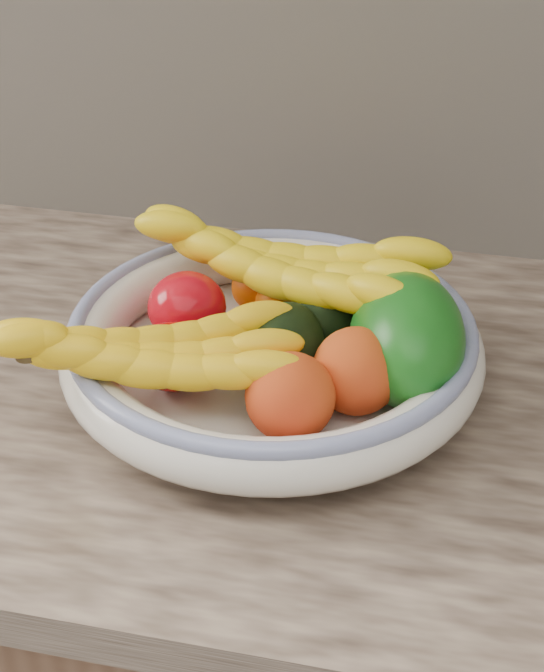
% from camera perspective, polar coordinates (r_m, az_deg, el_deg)
% --- Properties ---
extents(kitchen_counter, '(2.44, 0.66, 1.40)m').
position_cam_1_polar(kitchen_counter, '(1.30, 0.26, -18.13)').
color(kitchen_counter, brown).
rests_on(kitchen_counter, ground).
extents(fruit_bowl, '(0.39, 0.39, 0.08)m').
position_cam_1_polar(fruit_bowl, '(0.95, -0.00, -0.58)').
color(fruit_bowl, silver).
rests_on(fruit_bowl, kitchen_counter).
extents(clementine_back_left, '(0.06, 0.06, 0.05)m').
position_cam_1_polar(clementine_back_left, '(1.03, -0.76, 2.71)').
color(clementine_back_left, '#E65904').
rests_on(clementine_back_left, fruit_bowl).
extents(clementine_back_right, '(0.06, 0.06, 0.05)m').
position_cam_1_polar(clementine_back_right, '(1.03, 3.83, 2.77)').
color(clementine_back_right, '#F05805').
rests_on(clementine_back_right, fruit_bowl).
extents(clementine_back_mid, '(0.06, 0.06, 0.05)m').
position_cam_1_polar(clementine_back_mid, '(1.00, 0.55, 1.85)').
color(clementine_back_mid, orange).
rests_on(clementine_back_mid, fruit_bowl).
extents(clementine_extra, '(0.05, 0.05, 0.04)m').
position_cam_1_polar(clementine_extra, '(1.01, 0.79, 2.09)').
color(clementine_extra, '#F26005').
rests_on(clementine_extra, fruit_bowl).
extents(tomato_left, '(0.09, 0.09, 0.07)m').
position_cam_1_polar(tomato_left, '(0.99, -4.74, 1.60)').
color(tomato_left, red).
rests_on(tomato_left, fruit_bowl).
extents(tomato_near_left, '(0.08, 0.08, 0.06)m').
position_cam_1_polar(tomato_near_left, '(0.91, -5.54, -1.14)').
color(tomato_near_left, '#BB0503').
rests_on(tomato_near_left, fruit_bowl).
extents(avocado_center, '(0.07, 0.11, 0.07)m').
position_cam_1_polar(avocado_center, '(0.92, 0.64, -0.61)').
color(avocado_center, black).
rests_on(avocado_center, fruit_bowl).
extents(avocado_right, '(0.10, 0.12, 0.07)m').
position_cam_1_polar(avocado_right, '(0.98, 3.29, 1.46)').
color(avocado_right, black).
rests_on(avocado_right, fruit_bowl).
extents(green_mango, '(0.16, 0.18, 0.13)m').
position_cam_1_polar(green_mango, '(0.92, 7.47, -0.13)').
color(green_mango, '#0F5510').
rests_on(green_mango, fruit_bowl).
extents(peach_front, '(0.08, 0.08, 0.08)m').
position_cam_1_polar(peach_front, '(0.85, 1.02, -3.40)').
color(peach_front, orange).
rests_on(peach_front, fruit_bowl).
extents(peach_right, '(0.09, 0.09, 0.08)m').
position_cam_1_polar(peach_right, '(0.88, 4.71, -1.95)').
color(peach_right, orange).
rests_on(peach_right, fruit_bowl).
extents(banana_bunch_back, '(0.34, 0.18, 0.09)m').
position_cam_1_polar(banana_bunch_back, '(0.99, 0.49, 3.50)').
color(banana_bunch_back, yellow).
rests_on(banana_bunch_back, fruit_bowl).
extents(banana_bunch_front, '(0.30, 0.20, 0.08)m').
position_cam_1_polar(banana_bunch_front, '(0.88, -6.86, -1.38)').
color(banana_bunch_front, yellow).
rests_on(banana_bunch_front, fruit_bowl).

